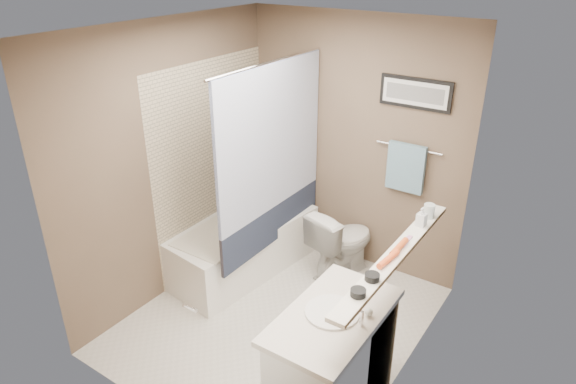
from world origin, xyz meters
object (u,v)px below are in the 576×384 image
Objects in this scene: hair_brush_back at (399,247)px; soap_bottle at (422,217)px; candle_bowl_near at (358,293)px; hair_brush_front at (388,259)px; toilet at (342,242)px; bathtub at (242,245)px; vanity at (332,368)px; candle_bowl_far at (372,277)px; glass_jar at (429,211)px.

hair_brush_back is 0.39m from soap_bottle.
hair_brush_front is (0.00, 0.41, 0.00)m from candle_bowl_near.
candle_bowl_near is 0.65× the size of soap_bottle.
toilet is at bearing 132.37° from hair_brush_back.
soap_bottle is at bearing 1.54° from bathtub.
candle_bowl_far reaches higher than vanity.
glass_jar is at bearing 90.00° from soap_bottle.
vanity is (0.75, -1.51, 0.05)m from toilet.
vanity reaches higher than toilet.
hair_brush_front is at bearing 142.82° from toilet.
candle_bowl_near and candle_bowl_far have the same top height.
bathtub is at bearing 162.60° from hair_brush_back.
soap_bottle reaches higher than hair_brush_back.
candle_bowl_far is at bearing -90.00° from soap_bottle.
toilet is at bearing 152.52° from glass_jar.
bathtub is 1.92m from vanity.
hair_brush_front is 0.71m from glass_jar.
glass_jar is at bearing 90.00° from hair_brush_back.
bathtub is 15.00× the size of glass_jar.
hair_brush_back reaches higher than bathtub.
candle_bowl_near reaches higher than vanity.
bathtub is 0.97m from toilet.
glass_jar is (0.00, 0.54, 0.03)m from hair_brush_back.
soap_bottle is at bearing -90.00° from glass_jar.
hair_brush_back reaches higher than toilet.
candle_bowl_near is 0.58m from hair_brush_back.
candle_bowl_far is at bearing 25.01° from vanity.
glass_jar reaches higher than candle_bowl_far.
toilet is (0.85, 0.46, 0.10)m from bathtub.
bathtub is at bearing 157.77° from hair_brush_front.
candle_bowl_far is 0.79m from soap_bottle.
soap_bottle reaches higher than toilet.
hair_brush_front is 1.00× the size of hair_brush_back.
hair_brush_back is at bearing 90.00° from candle_bowl_near.
candle_bowl_near is at bearing -25.42° from bathtub.
candle_bowl_far is (1.79, -0.96, 0.89)m from bathtub.
candle_bowl_far is 0.90× the size of glass_jar.
bathtub is at bearing 43.40° from toilet.
candle_bowl_far is 0.41× the size of hair_brush_front.
vanity is 4.09× the size of hair_brush_back.
soap_bottle is (0.00, -0.15, 0.02)m from glass_jar.
vanity is at bearing -26.16° from bathtub.
vanity is 9.00× the size of glass_jar.
candle_bowl_near is 0.41m from hair_brush_front.
glass_jar is at bearing 90.00° from candle_bowl_near.
hair_brush_back is (0.19, 0.49, 0.74)m from vanity.
bathtub is at bearing 179.32° from glass_jar.
toilet is at bearing 128.04° from hair_brush_front.
hair_brush_front reaches higher than bathtub.
hair_brush_front is (0.93, -1.19, 0.79)m from toilet.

